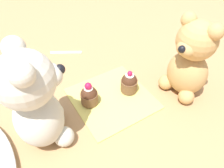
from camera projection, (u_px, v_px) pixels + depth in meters
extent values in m
plane|color=tan|center=(112.00, 99.00, 0.60)|extent=(4.00, 4.00, 0.00)
cube|color=#E0D166|center=(112.00, 98.00, 0.60)|extent=(0.20, 0.20, 0.01)
ellipsoid|color=beige|center=(39.00, 118.00, 0.47)|extent=(0.13, 0.11, 0.13)
sphere|color=beige|center=(25.00, 80.00, 0.39)|extent=(0.11, 0.11, 0.11)
ellipsoid|color=beige|center=(50.00, 75.00, 0.41)|extent=(0.06, 0.05, 0.04)
sphere|color=black|center=(60.00, 69.00, 0.41)|extent=(0.02, 0.02, 0.02)
sphere|color=beige|center=(22.00, 74.00, 0.33)|extent=(0.04, 0.04, 0.04)
sphere|color=beige|center=(14.00, 48.00, 0.39)|extent=(0.04, 0.04, 0.04)
sphere|color=beige|center=(64.00, 136.00, 0.49)|extent=(0.05, 0.05, 0.05)
sphere|color=beige|center=(55.00, 112.00, 0.54)|extent=(0.05, 0.05, 0.05)
ellipsoid|color=tan|center=(187.00, 73.00, 0.58)|extent=(0.12, 0.11, 0.12)
sphere|color=tan|center=(197.00, 40.00, 0.51)|extent=(0.10, 0.10, 0.10)
ellipsoid|color=tan|center=(186.00, 48.00, 0.50)|extent=(0.05, 0.05, 0.04)
sphere|color=black|center=(182.00, 49.00, 0.49)|extent=(0.02, 0.02, 0.02)
sphere|color=tan|center=(189.00, 20.00, 0.51)|extent=(0.04, 0.04, 0.04)
sphere|color=tan|center=(215.00, 32.00, 0.47)|extent=(0.04, 0.04, 0.04)
sphere|color=tan|center=(166.00, 82.00, 0.62)|extent=(0.04, 0.04, 0.04)
sphere|color=tan|center=(186.00, 96.00, 0.58)|extent=(0.04, 0.04, 0.04)
cylinder|color=brown|center=(89.00, 98.00, 0.57)|extent=(0.05, 0.05, 0.03)
sphere|color=#472819|center=(89.00, 94.00, 0.56)|extent=(0.04, 0.04, 0.04)
cylinder|color=white|center=(88.00, 88.00, 0.55)|extent=(0.02, 0.02, 0.00)
sphere|color=#B71947|center=(88.00, 86.00, 0.54)|extent=(0.02, 0.02, 0.02)
cylinder|color=brown|center=(129.00, 85.00, 0.60)|extent=(0.05, 0.05, 0.03)
sphere|color=#472819|center=(129.00, 81.00, 0.59)|extent=(0.04, 0.04, 0.04)
cylinder|color=white|center=(130.00, 75.00, 0.58)|extent=(0.02, 0.02, 0.00)
sphere|color=#B71947|center=(130.00, 74.00, 0.57)|extent=(0.01, 0.01, 0.01)
cube|color=silver|center=(66.00, 52.00, 0.75)|extent=(0.06, 0.10, 0.01)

